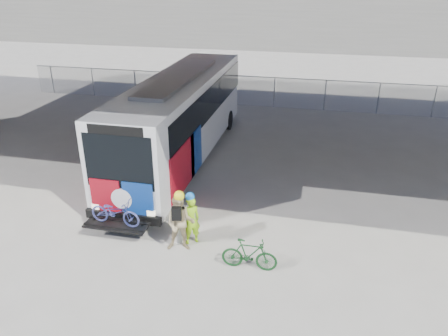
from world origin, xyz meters
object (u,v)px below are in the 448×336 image
(bollard, at_px, (177,222))
(cyclist_hivis, at_px, (191,219))
(bus, at_px, (181,112))
(bike_parked, at_px, (249,254))
(cyclist_tan, at_px, (180,223))

(bollard, distance_m, cyclist_hivis, 0.46)
(bus, distance_m, bollard, 6.76)
(bus, bearing_deg, cyclist_hivis, -69.74)
(bus, relative_size, bollard, 10.15)
(bus, distance_m, bike_parked, 8.54)
(bollard, relative_size, cyclist_tan, 0.65)
(cyclist_hivis, bearing_deg, cyclist_tan, 27.12)
(bollard, relative_size, cyclist_hivis, 0.73)
(cyclist_hivis, height_order, cyclist_tan, cyclist_tan)
(cyclist_tan, distance_m, bike_parked, 2.24)
(cyclist_hivis, relative_size, cyclist_tan, 0.89)
(cyclist_hivis, relative_size, bike_parked, 1.10)
(cyclist_tan, bearing_deg, cyclist_hivis, 51.85)
(cyclist_hivis, bearing_deg, bollard, -37.24)
(bollard, bearing_deg, cyclist_hivis, -0.00)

